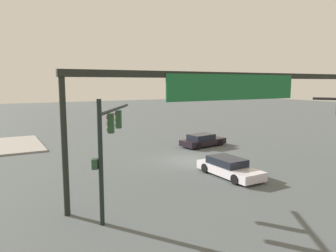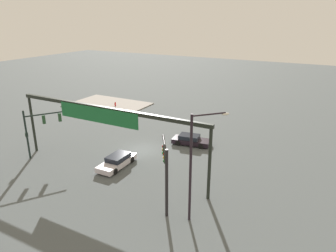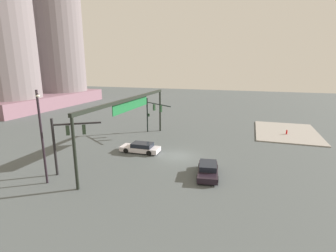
% 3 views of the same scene
% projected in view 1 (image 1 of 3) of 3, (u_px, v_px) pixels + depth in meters
% --- Properties ---
extents(ground_plane, '(168.65, 168.65, 0.00)m').
position_uv_depth(ground_plane, '(189.00, 161.00, 25.44)').
color(ground_plane, '#4C5354').
extents(traffic_signal_near_corner, '(3.65, 5.06, 5.49)m').
position_uv_depth(traffic_signal_near_corner, '(109.00, 135.00, 15.01)').
color(traffic_signal_near_corner, black).
rests_on(traffic_signal_near_corner, ground).
extents(overhead_sign_gantry, '(21.79, 0.43, 6.77)m').
position_uv_depth(overhead_sign_gantry, '(242.00, 90.00, 19.23)').
color(overhead_sign_gantry, black).
rests_on(overhead_sign_gantry, ground).
extents(sedan_car_approaching, '(2.04, 4.90, 1.21)m').
position_uv_depth(sedan_car_approaching, '(229.00, 167.00, 21.18)').
color(sedan_car_approaching, silver).
rests_on(sedan_car_approaching, ground).
extents(sedan_car_waiting_far, '(4.80, 2.52, 1.21)m').
position_uv_depth(sedan_car_waiting_far, '(203.00, 140.00, 31.10)').
color(sedan_car_waiting_far, black).
rests_on(sedan_car_waiting_far, ground).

